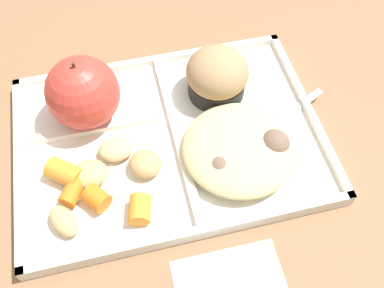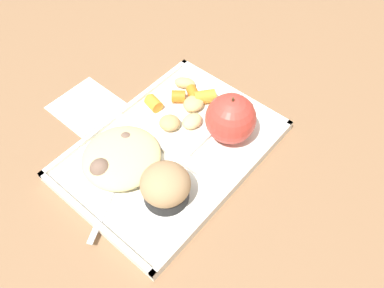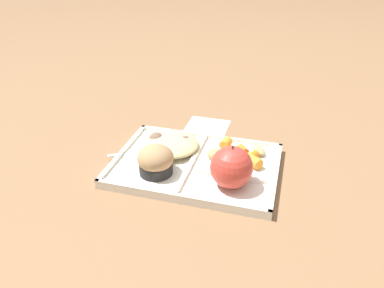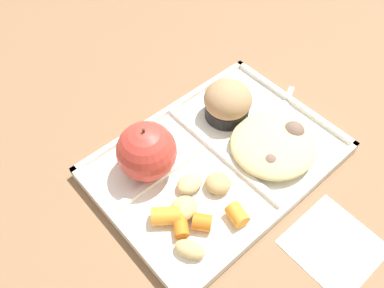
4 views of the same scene
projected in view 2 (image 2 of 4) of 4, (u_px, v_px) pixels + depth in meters
ground at (172, 153)px, 0.66m from camera, size 6.00×6.00×0.00m
lunch_tray at (172, 151)px, 0.66m from camera, size 0.35×0.25×0.02m
green_apple at (231, 119)px, 0.64m from camera, size 0.08×0.08×0.09m
bran_muffin at (166, 186)px, 0.58m from camera, size 0.07×0.07×0.06m
carrot_slice_tilted at (154, 103)px, 0.70m from camera, size 0.03×0.03×0.02m
carrot_slice_edge at (193, 94)px, 0.72m from camera, size 0.03×0.04×0.02m
carrot_slice_small at (205, 97)px, 0.71m from camera, size 0.04×0.04×0.02m
carrot_slice_back at (179, 96)px, 0.71m from camera, size 0.03×0.03×0.02m
potato_chunk_corner at (185, 83)px, 0.73m from camera, size 0.04×0.05×0.02m
potato_chunk_small at (170, 123)px, 0.67m from camera, size 0.05×0.05×0.02m
potato_chunk_golden at (193, 104)px, 0.70m from camera, size 0.04×0.04×0.02m
potato_chunk_browned at (192, 121)px, 0.68m from camera, size 0.04×0.03×0.02m
egg_noodle_pile at (122, 157)px, 0.62m from camera, size 0.13×0.12×0.03m
meatball_front at (101, 169)px, 0.61m from camera, size 0.04×0.04×0.04m
meatball_side at (126, 141)px, 0.64m from camera, size 0.03×0.03×0.03m
plastic_fork at (112, 189)px, 0.61m from camera, size 0.15×0.08×0.00m
paper_napkin at (86, 105)px, 0.73m from camera, size 0.11×0.11×0.00m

